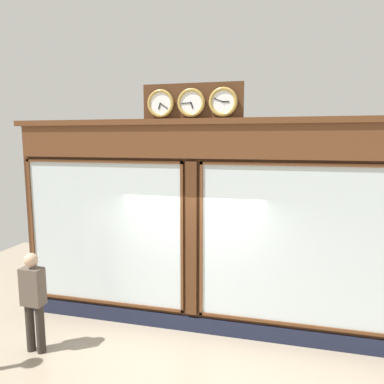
% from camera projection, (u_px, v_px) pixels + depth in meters
% --- Properties ---
extents(shop_facade, '(6.92, 0.42, 4.43)m').
position_uv_depth(shop_facade, '(194.00, 226.00, 6.53)').
color(shop_facade, '#4C2B16').
rests_on(shop_facade, ground_plane).
extents(pedestrian, '(0.37, 0.23, 1.69)m').
position_uv_depth(pedestrian, '(33.00, 298.00, 5.91)').
color(pedestrian, '#312A24').
rests_on(pedestrian, ground_plane).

